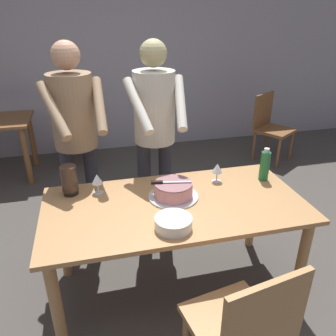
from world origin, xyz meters
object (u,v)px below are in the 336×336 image
at_px(cake_on_platter, 173,191).
at_px(wine_glass_far, 217,169).
at_px(plate_stack, 173,223).
at_px(water_bottle, 265,165).
at_px(wine_glass_near, 97,180).
at_px(background_chair_0, 69,132).
at_px(cake_knife, 163,182).
at_px(background_chair_1, 270,125).
at_px(person_standing_beside, 75,131).
at_px(main_dining_table, 175,217).
at_px(hurricane_lamp, 69,180).
at_px(chair_near_side, 244,328).
at_px(person_cutting_cake, 154,126).

xyz_separation_m(cake_on_platter, wine_glass_far, (0.37, 0.15, 0.05)).
distance_m(plate_stack, water_bottle, 0.92).
xyz_separation_m(wine_glass_far, water_bottle, (0.35, -0.05, 0.01)).
relative_size(cake_on_platter, wine_glass_near, 2.36).
height_order(water_bottle, background_chair_0, water_bottle).
relative_size(cake_knife, wine_glass_far, 1.87).
xyz_separation_m(cake_on_platter, wine_glass_near, (-0.49, 0.18, 0.05)).
xyz_separation_m(water_bottle, background_chair_1, (1.16, 1.89, -0.37)).
bearing_deg(person_standing_beside, water_bottle, -20.23).
xyz_separation_m(main_dining_table, water_bottle, (0.73, 0.17, 0.22)).
bearing_deg(wine_glass_near, water_bottle, -4.20).
xyz_separation_m(cake_on_platter, background_chair_0, (-0.77, 2.34, -0.31)).
bearing_deg(hurricane_lamp, water_bottle, -4.75).
bearing_deg(background_chair_0, water_bottle, -56.35).
bearing_deg(background_chair_1, person_standing_beside, -150.72).
bearing_deg(background_chair_0, chair_near_side, -74.29).
height_order(background_chair_0, background_chair_1, same).
relative_size(main_dining_table, cake_knife, 6.36).
bearing_deg(main_dining_table, chair_near_side, -80.23).
bearing_deg(cake_on_platter, background_chair_0, 108.31).
relative_size(hurricane_lamp, background_chair_1, 0.23).
relative_size(main_dining_table, wine_glass_near, 11.89).
xyz_separation_m(wine_glass_near, hurricane_lamp, (-0.18, 0.03, 0.00)).
distance_m(person_standing_beside, background_chair_0, 1.86).
bearing_deg(cake_knife, main_dining_table, -55.15).
xyz_separation_m(main_dining_table, background_chair_0, (-0.77, 2.42, -0.15)).
distance_m(plate_stack, person_standing_beside, 1.10).
height_order(chair_near_side, background_chair_1, same).
bearing_deg(background_chair_0, hurricane_lamp, -87.32).
relative_size(plate_stack, water_bottle, 0.88).
bearing_deg(chair_near_side, wine_glass_far, 76.82).
height_order(person_standing_beside, background_chair_1, person_standing_beside).
relative_size(chair_near_side, background_chair_0, 1.00).
xyz_separation_m(main_dining_table, cake_on_platter, (0.01, 0.08, 0.16)).
distance_m(person_standing_beside, chair_near_side, 1.74).
xyz_separation_m(hurricane_lamp, person_standing_beside, (0.06, 0.37, 0.22)).
distance_m(main_dining_table, background_chair_0, 2.54).
distance_m(main_dining_table, plate_stack, 0.31).
relative_size(cake_on_platter, background_chair_0, 0.38).
height_order(cake_knife, background_chair_0, background_chair_0).
height_order(wine_glass_far, person_standing_beside, person_standing_beside).
bearing_deg(cake_knife, background_chair_1, 45.30).
distance_m(main_dining_table, wine_glass_near, 0.59).
relative_size(wine_glass_far, person_cutting_cake, 0.08).
distance_m(wine_glass_far, background_chair_0, 2.50).
relative_size(hurricane_lamp, person_standing_beside, 0.12).
bearing_deg(main_dining_table, background_chair_0, 107.61).
xyz_separation_m(plate_stack, chair_near_side, (0.22, -0.53, -0.29)).
xyz_separation_m(cake_knife, background_chair_1, (1.95, 1.97, -0.37)).
relative_size(person_standing_beside, background_chair_1, 1.91).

